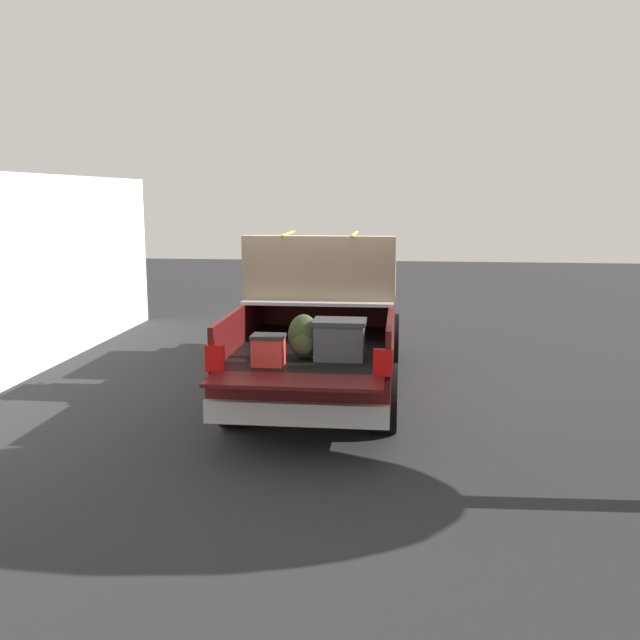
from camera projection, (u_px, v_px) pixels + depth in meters
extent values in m
plane|color=#262628|center=(325.00, 389.00, 10.08)|extent=(40.00, 40.00, 0.00)
cube|color=#470F0F|center=(325.00, 346.00, 9.97)|extent=(5.50, 1.92, 0.47)
cube|color=black|center=(314.00, 347.00, 8.76)|extent=(2.80, 1.80, 0.04)
cube|color=#470F0F|center=(240.00, 327.00, 8.82)|extent=(2.80, 0.06, 0.50)
cube|color=#470F0F|center=(390.00, 330.00, 8.61)|extent=(2.80, 0.06, 0.50)
cube|color=#470F0F|center=(326.00, 311.00, 10.06)|extent=(0.06, 1.80, 0.50)
cube|color=#470F0F|center=(294.00, 382.00, 7.12)|extent=(0.55, 1.80, 0.04)
cube|color=#B2B2B7|center=(321.00, 298.00, 9.43)|extent=(1.25, 1.92, 0.04)
cube|color=#470F0F|center=(334.00, 299.00, 11.21)|extent=(2.30, 1.92, 0.50)
cube|color=#2D3842|center=(333.00, 267.00, 11.02)|extent=(1.94, 1.76, 0.52)
cube|color=#470F0F|center=(341.00, 291.00, 12.54)|extent=(0.40, 1.82, 0.38)
cube|color=#B2B2B7|center=(297.00, 412.00, 7.33)|extent=(0.24, 1.92, 0.24)
cube|color=red|center=(215.00, 358.00, 7.44)|extent=(0.06, 0.20, 0.28)
cube|color=red|center=(383.00, 363.00, 7.24)|extent=(0.06, 0.20, 0.28)
cylinder|color=black|center=(284.00, 336.00, 11.82)|extent=(0.81, 0.30, 0.81)
cylinder|color=black|center=(390.00, 338.00, 11.62)|extent=(0.81, 0.30, 0.81)
cylinder|color=black|center=(235.00, 393.00, 8.40)|extent=(0.81, 0.30, 0.81)
cylinder|color=black|center=(384.00, 398.00, 8.20)|extent=(0.81, 0.30, 0.81)
cube|color=#474C56|center=(340.00, 342.00, 7.98)|extent=(0.40, 0.55, 0.40)
cube|color=#31353C|center=(340.00, 322.00, 7.94)|extent=(0.44, 0.59, 0.05)
ellipsoid|color=#384728|center=(304.00, 336.00, 8.02)|extent=(0.20, 0.36, 0.50)
ellipsoid|color=#384728|center=(302.00, 345.00, 7.92)|extent=(0.09, 0.25, 0.22)
cube|color=red|center=(268.00, 352.00, 7.69)|extent=(0.26, 0.34, 0.30)
cube|color=#262628|center=(268.00, 336.00, 7.66)|extent=(0.28, 0.36, 0.04)
cube|color=#84705B|center=(321.00, 281.00, 9.39)|extent=(0.86, 1.95, 0.42)
cube|color=#84705B|center=(318.00, 252.00, 8.97)|extent=(0.16, 1.95, 0.40)
cube|color=#84705B|center=(257.00, 255.00, 9.48)|extent=(0.62, 0.20, 0.22)
cube|color=#84705B|center=(388.00, 257.00, 9.28)|extent=(0.62, 0.20, 0.22)
cube|color=yellow|center=(288.00, 233.00, 9.33)|extent=(0.96, 0.03, 0.02)
cube|color=yellow|center=(355.00, 234.00, 9.23)|extent=(0.96, 0.03, 0.02)
cube|color=white|center=(11.00, 277.00, 10.43)|extent=(10.16, 0.36, 3.04)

